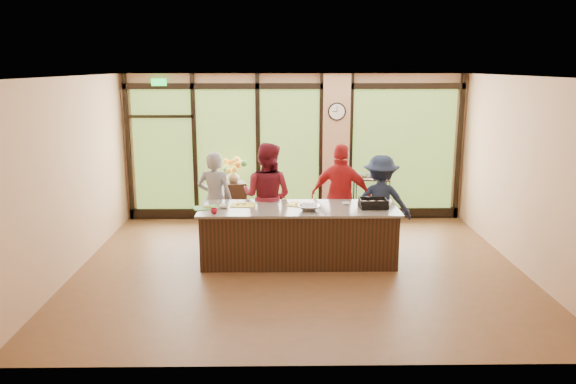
{
  "coord_description": "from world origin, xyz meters",
  "views": [
    {
      "loc": [
        -0.29,
        -8.47,
        3.16
      ],
      "look_at": [
        -0.17,
        0.4,
        1.15
      ],
      "focal_mm": 35.0,
      "sensor_mm": 36.0,
      "label": 1
    }
  ],
  "objects_px": {
    "roasting_pan": "(373,205)",
    "flower_stand": "(234,204)",
    "cook_left": "(215,199)",
    "island_base": "(298,236)",
    "cook_right": "(380,202)",
    "bar_cart": "(371,192)"
  },
  "relations": [
    {
      "from": "cook_left",
      "to": "roasting_pan",
      "type": "relative_size",
      "value": 3.9
    },
    {
      "from": "roasting_pan",
      "to": "bar_cart",
      "type": "bearing_deg",
      "value": 76.78
    },
    {
      "from": "flower_stand",
      "to": "bar_cart",
      "type": "relative_size",
      "value": 0.89
    },
    {
      "from": "flower_stand",
      "to": "bar_cart",
      "type": "xyz_separation_m",
      "value": [
        2.8,
        0.32,
        0.16
      ]
    },
    {
      "from": "island_base",
      "to": "bar_cart",
      "type": "relative_size",
      "value": 3.07
    },
    {
      "from": "flower_stand",
      "to": "island_base",
      "type": "bearing_deg",
      "value": -74.35
    },
    {
      "from": "cook_left",
      "to": "roasting_pan",
      "type": "distance_m",
      "value": 2.8
    },
    {
      "from": "island_base",
      "to": "bar_cart",
      "type": "xyz_separation_m",
      "value": [
        1.58,
        2.45,
        0.16
      ]
    },
    {
      "from": "bar_cart",
      "to": "roasting_pan",
      "type": "bearing_deg",
      "value": -86.93
    },
    {
      "from": "island_base",
      "to": "bar_cart",
      "type": "bearing_deg",
      "value": 57.17
    },
    {
      "from": "island_base",
      "to": "flower_stand",
      "type": "distance_m",
      "value": 2.45
    },
    {
      "from": "island_base",
      "to": "roasting_pan",
      "type": "xyz_separation_m",
      "value": [
        1.2,
        -0.04,
        0.52
      ]
    },
    {
      "from": "cook_left",
      "to": "roasting_pan",
      "type": "xyz_separation_m",
      "value": [
        2.65,
        -0.91,
        0.11
      ]
    },
    {
      "from": "island_base",
      "to": "cook_right",
      "type": "relative_size",
      "value": 1.87
    },
    {
      "from": "roasting_pan",
      "to": "flower_stand",
      "type": "relative_size",
      "value": 0.49
    },
    {
      "from": "cook_left",
      "to": "flower_stand",
      "type": "xyz_separation_m",
      "value": [
        0.23,
        1.26,
        -0.4
      ]
    },
    {
      "from": "cook_right",
      "to": "cook_left",
      "type": "bearing_deg",
      "value": 4.07
    },
    {
      "from": "roasting_pan",
      "to": "flower_stand",
      "type": "distance_m",
      "value": 3.29
    },
    {
      "from": "cook_left",
      "to": "flower_stand",
      "type": "distance_m",
      "value": 1.35
    },
    {
      "from": "island_base",
      "to": "flower_stand",
      "type": "bearing_deg",
      "value": 119.94
    },
    {
      "from": "cook_left",
      "to": "bar_cart",
      "type": "height_order",
      "value": "cook_left"
    },
    {
      "from": "cook_left",
      "to": "cook_right",
      "type": "xyz_separation_m",
      "value": [
        2.89,
        -0.18,
        -0.02
      ]
    }
  ]
}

